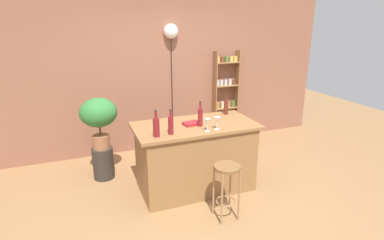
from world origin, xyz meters
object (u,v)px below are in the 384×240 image
spice_shelf (226,95)px  bottle_sauce_amber (200,117)px  bar_stool (227,180)px  bottle_spirits_clear (226,106)px  bottle_vinegar (171,125)px  potted_plant (99,116)px  wine_glass_center (207,122)px  pendant_globe_light (171,32)px  plant_stool (103,163)px  wine_glass_left (217,121)px  bottle_wine_red (156,127)px  cookbook (191,124)px

spice_shelf → bottle_sauce_amber: bearing=-126.8°
bar_stool → bottle_spirits_clear: (0.51, 1.05, 0.56)m
spice_shelf → bottle_vinegar: (-1.63, -1.73, 0.15)m
potted_plant → wine_glass_center: bearing=-40.9°
bottle_spirits_clear → pendant_globe_light: pendant_globe_light is taller
bottle_spirits_clear → plant_stool: bearing=164.7°
bar_stool → plant_stool: bar_stool is taller
bar_stool → spice_shelf: size_ratio=0.39×
wine_glass_left → bar_stool: bearing=-101.4°
bottle_wine_red → bottle_spirits_clear: bearing=23.5°
bottle_wine_red → bottle_vinegar: (0.18, 0.02, -0.00)m
bar_stool → pendant_globe_light: size_ratio=0.31×
plant_stool → wine_glass_left: 1.88m
bottle_spirits_clear → wine_glass_left: 0.69m
plant_stool → wine_glass_center: size_ratio=2.88×
bottle_vinegar → bar_stool: bearing=-48.3°
bottle_vinegar → wine_glass_left: size_ratio=1.88×
bottle_spirits_clear → wine_glass_left: bearing=-126.8°
plant_stool → wine_glass_center: wine_glass_center is taller
potted_plant → cookbook: (1.11, -0.75, -0.02)m
pendant_globe_light → bottle_vinegar: bearing=-108.2°
bottle_vinegar → pendant_globe_light: pendant_globe_light is taller
spice_shelf → plant_stool: spice_shelf is taller
spice_shelf → potted_plant: 2.50m
potted_plant → bottle_wine_red: 1.15m
bottle_vinegar → wine_glass_left: bottle_vinegar is taller
bottle_vinegar → wine_glass_left: (0.59, -0.05, 0.00)m
plant_stool → bottle_vinegar: bottle_vinegar is taller
bottle_sauce_amber → bottle_vinegar: 0.47m
bar_stool → potted_plant: bearing=129.1°
cookbook → potted_plant: bearing=139.3°
potted_plant → bottle_spirits_clear: bearing=-15.3°
spice_shelf → cookbook: (-1.27, -1.50, 0.05)m
bottle_wine_red → wine_glass_center: size_ratio=1.96×
bottle_spirits_clear → wine_glass_center: bearing=-134.2°
potted_plant → wine_glass_left: (1.34, -1.03, 0.08)m
plant_stool → potted_plant: (0.00, 0.00, 0.73)m
cookbook → bottle_spirits_clear: bearing=15.7°
bottle_sauce_amber → bottle_wine_red: bearing=-165.4°
wine_glass_left → pendant_globe_light: pendant_globe_light is taller
potted_plant → bottle_sauce_amber: size_ratio=2.26×
wine_glass_left → plant_stool: bearing=142.5°
bottle_wine_red → bottle_vinegar: 0.18m
pendant_globe_light → bottle_spirits_clear: bearing=-71.8°
bottle_vinegar → pendant_globe_light: size_ratio=0.14×
bar_stool → bottle_spirits_clear: bearing=63.9°
bar_stool → spice_shelf: (1.14, 2.28, 0.40)m
potted_plant → bottle_sauce_amber: (1.20, -0.83, 0.09)m
bar_stool → bottle_spirits_clear: 1.29m
spice_shelf → cookbook: bearing=-130.4°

